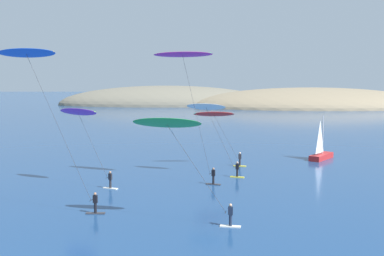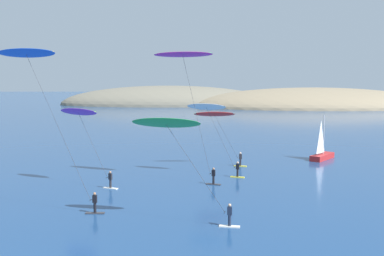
% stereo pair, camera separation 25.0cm
% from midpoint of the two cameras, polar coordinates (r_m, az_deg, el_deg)
% --- Properties ---
extents(headland_island, '(135.12, 47.74, 14.23)m').
position_cam_midpoint_polar(headland_island, '(174.44, 6.89, 2.64)').
color(headland_island, '#6B6656').
rests_on(headland_island, ground).
extents(sailboat_near, '(4.35, 5.33, 5.70)m').
position_cam_midpoint_polar(sailboat_near, '(65.00, 15.07, -3.00)').
color(sailboat_near, '#B22323').
rests_on(sailboat_near, ground).
extents(kitesurfer_white, '(6.40, 2.98, 7.93)m').
position_cam_midpoint_polar(kitesurfer_white, '(51.85, 1.90, 1.77)').
color(kitesurfer_white, yellow).
rests_on(kitesurfer_white, ground).
extents(kitesurfer_blue, '(8.62, 2.19, 13.01)m').
position_cam_midpoint_polar(kitesurfer_blue, '(39.87, -18.54, 6.88)').
color(kitesurfer_blue, '#2D2D33').
rests_on(kitesurfer_blue, ground).
extents(kitesurfer_purple, '(6.41, 3.74, 7.74)m').
position_cam_midpoint_polar(kitesurfer_purple, '(48.37, -13.15, 1.09)').
color(kitesurfer_purple, silver).
rests_on(kitesurfer_purple, ground).
extents(kitesurfer_green, '(8.06, 2.51, 7.93)m').
position_cam_midpoint_polar(kitesurfer_green, '(34.79, -2.67, -0.21)').
color(kitesurfer_green, silver).
rests_on(kitesurfer_green, ground).
extents(kitesurfer_magenta, '(7.07, 3.45, 13.25)m').
position_cam_midpoint_polar(kitesurfer_magenta, '(48.25, -1.01, 7.62)').
color(kitesurfer_magenta, '#2D2D33').
rests_on(kitesurfer_magenta, ground).
extents(kitesurfer_red, '(6.36, 1.15, 6.66)m').
position_cam_midpoint_polar(kitesurfer_red, '(57.13, 2.79, 1.10)').
color(kitesurfer_red, yellow).
rests_on(kitesurfer_red, ground).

